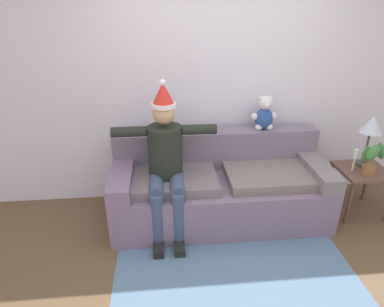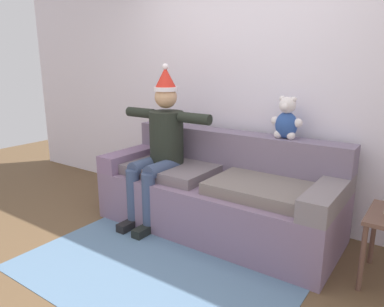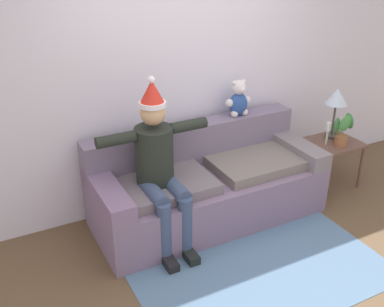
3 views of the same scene
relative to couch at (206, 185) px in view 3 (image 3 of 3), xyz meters
The scene contains 10 objects.
ground_plane 1.07m from the couch, 90.00° to the right, with size 10.00×10.00×0.00m, color brown.
back_wall 1.13m from the couch, 90.00° to the left, with size 7.00×0.10×2.70m, color white.
couch is the anchor object (origin of this frame).
person_seated 0.75m from the couch, 163.65° to the right, with size 1.02×0.77×1.56m.
teddy_bear 0.93m from the couch, 28.60° to the left, with size 0.29×0.17×0.38m.
side_table 1.58m from the couch, ahead, with size 0.52×0.50×0.53m.
table_lamp 1.74m from the couch, ahead, with size 0.24×0.24×0.57m.
potted_plant 1.60m from the couch, ahead, with size 0.26×0.24×0.39m.
candle_tall 1.47m from the couch, ahead, with size 0.04×0.04×0.26m.
area_rug 1.12m from the couch, 90.00° to the right, with size 2.13×1.17×0.01m, color slate.
Camera 3 is at (-1.96, -2.44, 2.62)m, focal length 42.96 mm.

